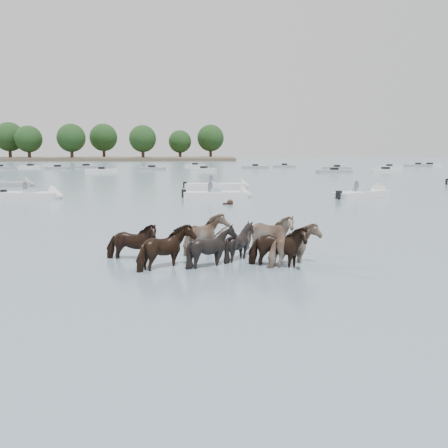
{
  "coord_description": "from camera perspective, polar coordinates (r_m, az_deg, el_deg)",
  "views": [
    {
      "loc": [
        2.21,
        -14.34,
        3.73
      ],
      "look_at": [
        2.69,
        2.88,
        1.1
      ],
      "focal_mm": 39.55,
      "sensor_mm": 36.0,
      "label": 1
    }
  ],
  "objects": [
    {
      "name": "swimming_pony",
      "position": [
        33.43,
        0.62,
        2.45
      ],
      "size": [
        0.72,
        0.44,
        0.44
      ],
      "color": "black",
      "rests_on": "ground"
    },
    {
      "name": "motorboat_c",
      "position": [
        47.12,
        -0.03,
        4.41
      ],
      "size": [
        6.41,
        1.66,
        1.92
      ],
      "rotation": [
        0.0,
        0.0,
        0.01
      ],
      "color": "silver",
      "rests_on": "ground"
    },
    {
      "name": "ground",
      "position": [
        14.99,
        -10.07,
        -5.87
      ],
      "size": [
        400.0,
        400.0,
        0.0
      ],
      "primitive_type": "plane",
      "color": "slate",
      "rests_on": "ground"
    },
    {
      "name": "motorboat_a",
      "position": [
        39.97,
        -20.51,
        3.11
      ],
      "size": [
        5.06,
        2.26,
        1.92
      ],
      "rotation": [
        0.0,
        0.0,
        -0.14
      ],
      "color": "silver",
      "rests_on": "ground"
    },
    {
      "name": "pony_herd",
      "position": [
        16.52,
        0.2,
        -2.49
      ],
      "size": [
        7.34,
        4.4,
        1.66
      ],
      "color": "black",
      "rests_on": "ground"
    },
    {
      "name": "motorboat_b",
      "position": [
        38.02,
        0.16,
        3.39
      ],
      "size": [
        5.52,
        1.77,
        1.92
      ],
      "rotation": [
        0.0,
        0.0,
        0.03
      ],
      "color": "silver",
      "rests_on": "ground"
    },
    {
      "name": "motorboat_d",
      "position": [
        40.55,
        16.24,
        3.38
      ],
      "size": [
        5.68,
        4.79,
        1.92
      ],
      "rotation": [
        0.0,
        0.0,
        0.64
      ],
      "color": "silver",
      "rests_on": "ground"
    },
    {
      "name": "treeline",
      "position": [
        176.58,
        -23.59,
        8.99
      ],
      "size": [
        148.93,
        24.57,
        12.26
      ],
      "color": "#382619",
      "rests_on": "ground"
    },
    {
      "name": "distant_flotilla",
      "position": [
        92.59,
        -2.82,
        6.52
      ],
      "size": [
        102.81,
        29.67,
        0.93
      ],
      "color": "silver",
      "rests_on": "ground"
    },
    {
      "name": "motorboat_f",
      "position": [
        53.4,
        -23.34,
        4.21
      ],
      "size": [
        5.79,
        2.82,
        1.92
      ],
      "rotation": [
        0.0,
        0.0,
        0.23
      ],
      "color": "gray",
      "rests_on": "ground"
    }
  ]
}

